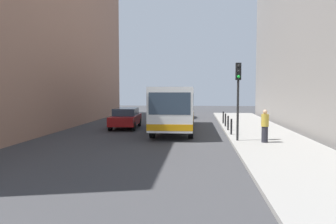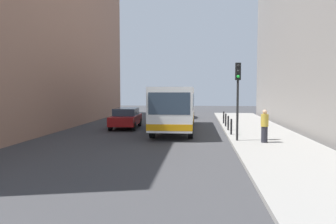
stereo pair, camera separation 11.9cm
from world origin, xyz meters
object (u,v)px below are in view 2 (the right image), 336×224
bollard_mid (228,123)px  bollard_far (226,120)px  pedestrian_near_signal (265,126)px  bollard_farthest (224,117)px  traffic_light (238,87)px  car_behind_bus (182,110)px  bollard_near (231,127)px  car_beside_bus (126,118)px  bus (176,106)px

bollard_mid → bollard_far: (0.00, 2.23, 0.00)m
bollard_far → pedestrian_near_signal: (1.41, -7.34, 0.36)m
pedestrian_near_signal → bollard_mid: bearing=11.1°
bollard_farthest → traffic_light: bearing=-89.4°
car_behind_bus → pedestrian_near_signal: pedestrian_near_signal is taller
bollard_mid → bollard_near: bearing=-90.0°
traffic_light → bollard_near: size_ratio=4.32×
bollard_far → bollard_farthest: same height
car_beside_bus → bollard_far: car_beside_bus is taller
bollard_far → bus: bearing=-160.3°
bollard_far → bollard_farthest: bearing=90.0°
bollard_near → bollard_mid: same height
bus → bollard_mid: 3.88m
traffic_light → bollard_mid: 5.16m
car_behind_bus → pedestrian_near_signal: size_ratio=2.70×
bus → car_beside_bus: bus is taller
traffic_light → bollard_farthest: size_ratio=4.32×
bollard_near → bollard_farthest: (0.00, 6.70, 0.00)m
car_beside_bus → bollard_mid: car_beside_bus is taller
bollard_mid → bollard_farthest: bearing=90.0°
car_beside_bus → pedestrian_near_signal: (8.74, -6.80, 0.20)m
bus → traffic_light: 6.76m
bus → pedestrian_near_signal: 7.89m
traffic_light → bollard_far: 7.21m
bollard_near → bus: bearing=138.5°
bus → bollard_mid: size_ratio=11.63×
bollard_mid → bollard_farthest: 4.47m
car_beside_bus → pedestrian_near_signal: size_ratio=2.67×
car_beside_bus → bollard_near: (7.33, -3.92, -0.16)m
car_beside_bus → bollard_mid: 7.53m
bus → traffic_light: bearing=123.1°
bollard_farthest → bollard_mid: bearing=-90.0°
traffic_light → bollard_near: 3.34m
bollard_mid → bollard_far: bearing=90.0°
bollard_near → bollard_far: bearing=90.0°
car_beside_bus → bollard_mid: size_ratio=4.72×
bus → car_behind_bus: 10.81m
bollard_near → bollard_mid: bearing=90.0°
bollard_far → pedestrian_near_signal: 7.49m
bus → bollard_farthest: bearing=-136.4°
bollard_near → pedestrian_near_signal: 3.22m
bollard_farthest → pedestrian_near_signal: bearing=-81.6°
traffic_light → bollard_mid: traffic_light is taller
traffic_light → bollard_farthest: traffic_light is taller
car_beside_bus → pedestrian_near_signal: 11.08m
car_beside_bus → car_behind_bus: (3.59, 10.02, 0.00)m
car_behind_bus → pedestrian_near_signal: 17.60m
car_beside_bus → bollard_far: bearing=-178.4°
car_beside_bus → bollard_far: 7.36m
bollard_far → bollard_farthest: 2.23m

